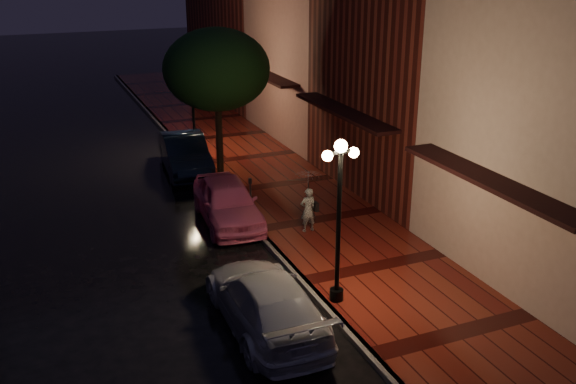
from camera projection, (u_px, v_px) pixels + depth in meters
name	position (u px, v px, depth m)	size (l,w,h in m)	color
ground	(257.00, 234.00, 20.89)	(120.00, 120.00, 0.00)	black
sidewalk	(320.00, 221.00, 21.68)	(4.50, 60.00, 0.15)	#4B110D
curb	(257.00, 231.00, 20.86)	(0.25, 60.00, 0.15)	#595451
storefront_mid	(417.00, 43.00, 23.21)	(5.00, 8.00, 11.00)	#511914
storefront_far	(322.00, 44.00, 30.47)	(5.00, 8.00, 9.00)	#8C5951
storefront_extra	(251.00, 15.00, 38.92)	(5.00, 12.00, 10.00)	#511914
streetlamp_near	(339.00, 212.00, 15.78)	(0.96, 0.36, 4.31)	black
streetlamp_far	(193.00, 99.00, 27.87)	(0.96, 0.36, 4.31)	black
street_tree	(217.00, 72.00, 24.79)	(4.16, 4.16, 5.80)	black
pink_car	(227.00, 202.00, 21.48)	(1.79, 4.46, 1.52)	#DD5B89
navy_car	(185.00, 154.00, 26.45)	(1.66, 4.76, 1.57)	black
silver_car	(266.00, 301.00, 15.44)	(2.02, 4.96, 1.44)	#B8B9C1
woman_with_umbrella	(308.00, 192.00, 20.26)	(0.85, 0.87, 2.05)	beige
parking_meter	(250.00, 192.00, 21.99)	(0.14, 0.12, 1.24)	black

